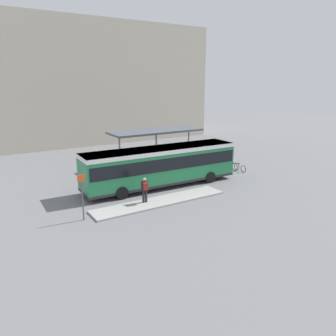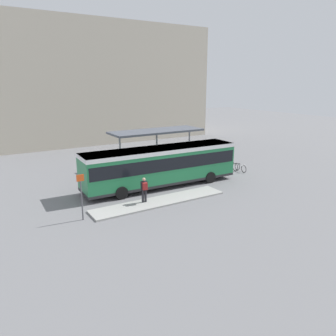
% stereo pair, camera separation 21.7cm
% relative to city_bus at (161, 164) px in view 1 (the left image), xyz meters
% --- Properties ---
extents(ground_plane, '(120.00, 120.00, 0.00)m').
position_rel_city_bus_xyz_m(ground_plane, '(-0.01, 0.00, -1.80)').
color(ground_plane, slate).
extents(curb_island, '(9.67, 1.80, 0.12)m').
position_rel_city_bus_xyz_m(curb_island, '(-1.91, -3.05, -1.74)').
color(curb_island, '#9E9E99').
rests_on(curb_island, ground_plane).
extents(city_bus, '(12.47, 2.98, 3.07)m').
position_rel_city_bus_xyz_m(city_bus, '(0.00, 0.00, 0.00)').
color(city_bus, '#237A47').
rests_on(city_bus, ground_plane).
extents(pedestrian_waiting, '(0.45, 0.48, 1.70)m').
position_rel_city_bus_xyz_m(pedestrian_waiting, '(-2.95, -2.77, -0.71)').
color(pedestrian_waiting, '#232328').
rests_on(pedestrian_waiting, curb_island).
extents(bicycle_white, '(0.48, 1.61, 0.69)m').
position_rel_city_bus_xyz_m(bicycle_white, '(8.39, -0.02, -1.45)').
color(bicycle_white, black).
rests_on(bicycle_white, ground_plane).
extents(bicycle_green, '(0.48, 1.78, 0.76)m').
position_rel_city_bus_xyz_m(bicycle_green, '(8.09, 0.83, -1.42)').
color(bicycle_green, black).
rests_on(bicycle_green, ground_plane).
extents(bicycle_blue, '(0.48, 1.76, 0.76)m').
position_rel_city_bus_xyz_m(bicycle_blue, '(7.96, 1.68, -1.42)').
color(bicycle_blue, black).
rests_on(bicycle_blue, ground_plane).
extents(station_shelter, '(8.90, 3.09, 3.54)m').
position_rel_city_bus_xyz_m(station_shelter, '(2.72, 5.47, 1.56)').
color(station_shelter, '#4C515B').
rests_on(station_shelter, ground_plane).
extents(platform_sign, '(0.44, 0.08, 2.80)m').
position_rel_city_bus_xyz_m(platform_sign, '(-7.28, -3.17, -0.25)').
color(platform_sign, '#4C4C51').
rests_on(platform_sign, ground_plane).
extents(station_building, '(29.72, 12.88, 15.47)m').
position_rel_city_bus_xyz_m(station_building, '(4.02, 25.19, 5.93)').
color(station_building, '#BCB29E').
rests_on(station_building, ground_plane).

